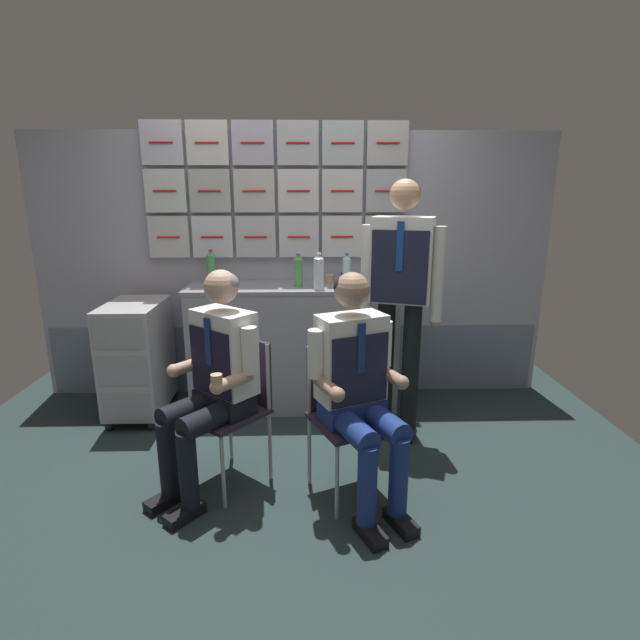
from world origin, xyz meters
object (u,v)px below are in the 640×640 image
object	(u,v)px
service_trolley	(138,356)
coffee_cup_white	(345,277)
crew_member_right	(358,381)
sparkling_bottle_green	(319,272)
crew_member_left	(214,373)
crew_member_standing	(401,287)
folding_chair_right	(344,401)
folding_chair_left	(237,394)

from	to	relation	value
service_trolley	coffee_cup_white	world-z (taller)	coffee_cup_white
crew_member_right	sparkling_bottle_green	distance (m)	1.23
sparkling_bottle_green	crew_member_left	bearing A→B (deg)	-121.22
crew_member_left	crew_member_standing	xyz separation A→B (m)	(1.15, 0.64, 0.36)
folding_chair_right	crew_member_standing	world-z (taller)	crew_member_standing
folding_chair_right	service_trolley	bearing A→B (deg)	146.64
folding_chair_left	crew_member_standing	distance (m)	1.29
crew_member_standing	coffee_cup_white	size ratio (longest dim) A/B	20.60
folding_chair_left	crew_member_standing	xyz separation A→B (m)	(1.05, 0.51, 0.54)
folding_chair_left	crew_member_left	bearing A→B (deg)	-130.65
service_trolley	folding_chair_right	bearing A→B (deg)	-33.36
folding_chair_right	coffee_cup_white	bearing A→B (deg)	85.63
folding_chair_right	sparkling_bottle_green	size ratio (longest dim) A/B	3.20
crew_member_right	crew_member_standing	xyz separation A→B (m)	(0.36, 0.78, 0.36)
crew_member_left	coffee_cup_white	distance (m)	1.53
sparkling_bottle_green	coffee_cup_white	distance (m)	0.34
crew_member_left	folding_chair_right	world-z (taller)	crew_member_left
service_trolley	folding_chair_left	bearing A→B (deg)	-44.87
coffee_cup_white	crew_member_right	bearing A→B (deg)	-91.31
crew_member_left	folding_chair_left	bearing A→B (deg)	49.35
folding_chair_right	crew_member_left	bearing A→B (deg)	-179.44
folding_chair_left	crew_member_standing	world-z (taller)	crew_member_standing
service_trolley	crew_member_left	world-z (taller)	crew_member_left
folding_chair_right	crew_member_standing	distance (m)	0.93
folding_chair_left	sparkling_bottle_green	bearing A→B (deg)	60.26
folding_chair_right	coffee_cup_white	world-z (taller)	coffee_cup_white
crew_member_standing	crew_member_left	bearing A→B (deg)	-151.14
folding_chair_left	service_trolley	bearing A→B (deg)	135.13
folding_chair_left	crew_member_right	bearing A→B (deg)	-20.86
crew_member_left	crew_member_right	xyz separation A→B (m)	(0.79, -0.14, 0.00)
sparkling_bottle_green	crew_member_standing	bearing A→B (deg)	-34.40
crew_member_right	coffee_cup_white	bearing A→B (deg)	88.69
crew_member_standing	sparkling_bottle_green	distance (m)	0.66
service_trolley	sparkling_bottle_green	world-z (taller)	sparkling_bottle_green
crew_member_standing	crew_member_right	bearing A→B (deg)	-114.95
folding_chair_left	crew_member_right	size ratio (longest dim) A/B	0.67
service_trolley	crew_member_left	bearing A→B (deg)	-52.18
crew_member_left	coffee_cup_white	size ratio (longest dim) A/B	14.93
service_trolley	sparkling_bottle_green	bearing A→B (deg)	0.45
folding_chair_left	crew_member_right	distance (m)	0.76
crew_member_left	sparkling_bottle_green	distance (m)	1.24
crew_member_right	sparkling_bottle_green	size ratio (longest dim) A/B	4.79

